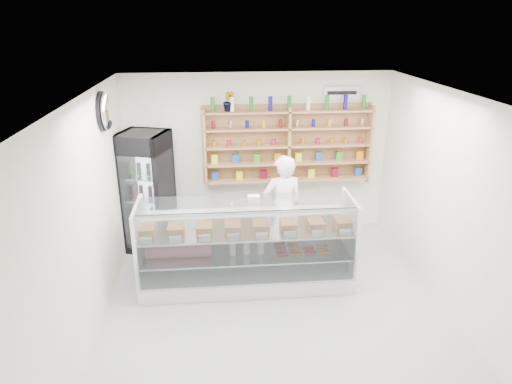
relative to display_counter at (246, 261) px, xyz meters
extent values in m
plane|color=#AEADB2|center=(0.34, -0.68, -0.36)|extent=(5.00, 5.00, 0.00)
plane|color=white|center=(0.34, -0.68, 2.44)|extent=(5.00, 5.00, 0.00)
plane|color=white|center=(0.34, 1.82, 1.04)|extent=(4.50, 0.00, 4.50)
plane|color=white|center=(0.34, -3.18, 1.04)|extent=(4.50, 0.00, 4.50)
plane|color=white|center=(-1.91, -0.68, 1.04)|extent=(0.00, 5.00, 5.00)
plane|color=white|center=(2.59, -0.68, 1.04)|extent=(0.00, 5.00, 5.00)
cube|color=white|center=(0.00, -0.01, -0.23)|extent=(2.98, 0.85, 0.25)
cube|color=white|center=(0.00, 0.38, 0.20)|extent=(2.98, 0.05, 0.63)
cube|color=silver|center=(0.00, -0.01, 0.15)|extent=(2.87, 0.74, 0.02)
cube|color=silver|center=(0.00, -0.01, 0.52)|extent=(2.92, 0.78, 0.02)
cube|color=silver|center=(0.00, -0.42, 0.41)|extent=(2.92, 0.12, 1.04)
cube|color=silver|center=(0.00, -0.06, 0.94)|extent=(2.92, 0.59, 0.01)
imported|color=white|center=(0.61, 0.69, 0.50)|extent=(0.68, 0.50, 1.72)
cube|color=black|center=(-1.51, 1.28, 0.63)|extent=(0.89, 0.87, 1.97)
cube|color=#230434|center=(-1.41, 0.97, 1.47)|extent=(0.67, 0.24, 0.28)
cube|color=silver|center=(-1.41, 0.96, 0.54)|extent=(0.57, 0.19, 1.56)
cube|color=tan|center=(-0.56, 1.66, 1.23)|extent=(0.04, 0.28, 1.33)
cube|color=tan|center=(0.84, 1.66, 1.23)|extent=(0.04, 0.28, 1.33)
cube|color=tan|center=(2.24, 1.66, 1.23)|extent=(0.04, 0.28, 1.33)
cube|color=tan|center=(0.84, 1.66, 0.64)|extent=(2.80, 0.28, 0.03)
cube|color=tan|center=(0.84, 1.66, 0.94)|extent=(2.80, 0.28, 0.03)
cube|color=tan|center=(0.84, 1.66, 1.24)|extent=(2.80, 0.28, 0.03)
cube|color=tan|center=(0.84, 1.66, 1.54)|extent=(2.80, 0.28, 0.03)
cube|color=tan|center=(0.84, 1.66, 1.82)|extent=(2.80, 0.28, 0.03)
imported|color=#1E6626|center=(-0.15, 1.66, 2.01)|extent=(0.22, 0.20, 0.33)
ellipsoid|color=silver|center=(-1.83, 0.52, 2.09)|extent=(0.15, 0.50, 0.50)
cube|color=white|center=(1.74, 1.79, 2.09)|extent=(0.62, 0.03, 0.20)
camera|label=1|loc=(-0.39, -5.72, 3.29)|focal=32.00mm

